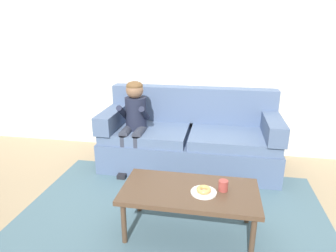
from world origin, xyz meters
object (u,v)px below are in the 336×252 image
Objects in this scene: donut at (204,190)px; coffee_table at (190,194)px; couch at (189,139)px; toy_controller at (232,198)px; person_child at (134,117)px; mug at (223,186)px.

coffee_table is at bearing 163.25° from donut.
donut is (0.27, -1.38, 0.11)m from couch.
donut reaches higher than coffee_table.
donut is 0.80m from toy_controller.
couch is at bearing 100.87° from donut.
donut is (0.92, -1.17, -0.21)m from person_child.
donut is at bearing -116.13° from toy_controller.
couch is 1.90× the size of coffee_table.
person_child is 9.18× the size of donut.
donut is 1.33× the size of mug.
person_child is at bearing 125.29° from coffee_table.
person_child is 1.51m from donut.
couch is 0.76m from person_child.
toy_controller is at bearing -55.02° from couch.
couch is 1.96× the size of person_child.
donut is at bearing -79.13° from couch.
couch is 17.96× the size of donut.
coffee_table is 0.79m from toy_controller.
person_child is 1.47m from toy_controller.
mug is (1.08, -1.10, -0.20)m from person_child.
mug is at bearing 7.49° from coffee_table.
person_child is 4.87× the size of toy_controller.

